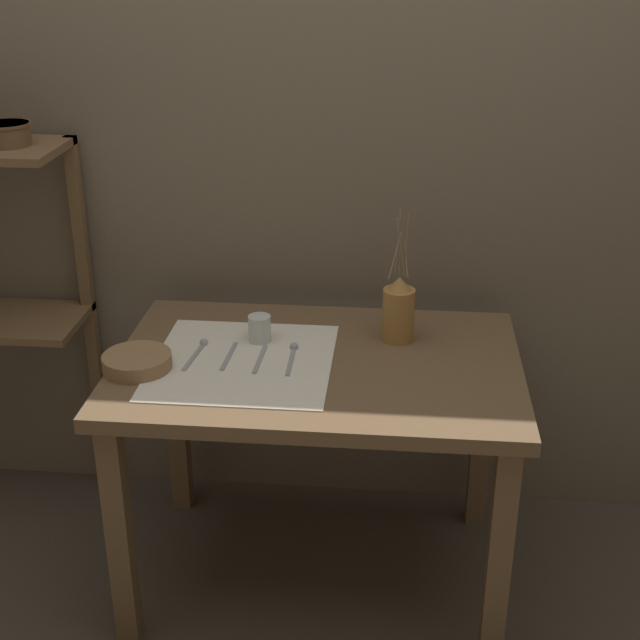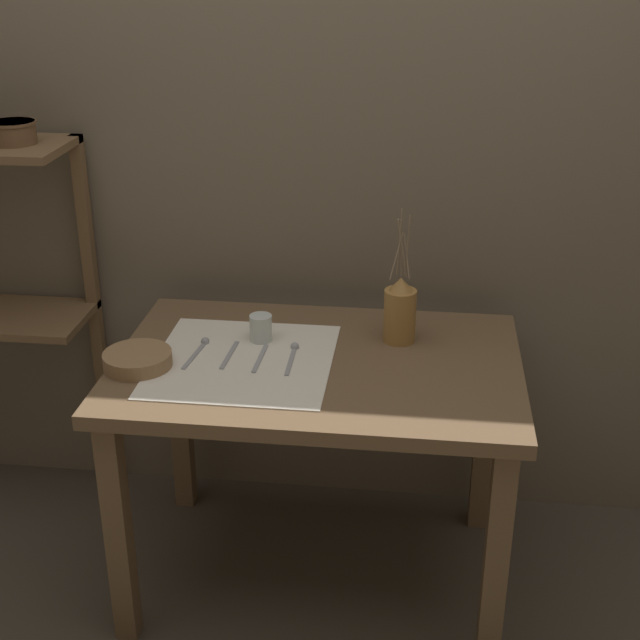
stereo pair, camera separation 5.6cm
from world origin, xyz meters
The scene contains 12 objects.
ground_plane centered at (0.00, 0.00, 0.00)m, with size 12.00×12.00×0.00m, color #473F35.
stone_wall_back centered at (0.00, 0.48, 1.20)m, with size 7.00×0.06×2.40m.
wooden_table centered at (0.00, 0.00, 0.62)m, with size 1.10×0.74×0.72m.
linen_cloth centered at (-0.20, -0.03, 0.73)m, with size 0.48×0.50×0.00m.
pitcher_with_flowers centered at (0.21, 0.15, 0.81)m, with size 0.09×0.09×0.39m.
wooden_bowl centered at (-0.47, -0.10, 0.75)m, with size 0.18×0.18×0.04m.
glass_tumbler_near centered at (-0.17, 0.10, 0.77)m, with size 0.06×0.06×0.08m.
spoon_outer centered at (-0.33, 0.03, 0.73)m, with size 0.04×0.18×0.02m.
fork_inner centered at (-0.24, -0.01, 0.73)m, with size 0.02×0.17×0.00m.
fork_outer centered at (-0.15, -0.02, 0.73)m, with size 0.02×0.17×0.00m.
spoon_inner centered at (-0.07, 0.03, 0.73)m, with size 0.02×0.18×0.02m.
metal_pot_small centered at (-0.91, 0.28, 1.26)m, with size 0.14×0.14×0.06m.
Camera 2 is at (0.27, -2.14, 1.81)m, focal length 50.00 mm.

